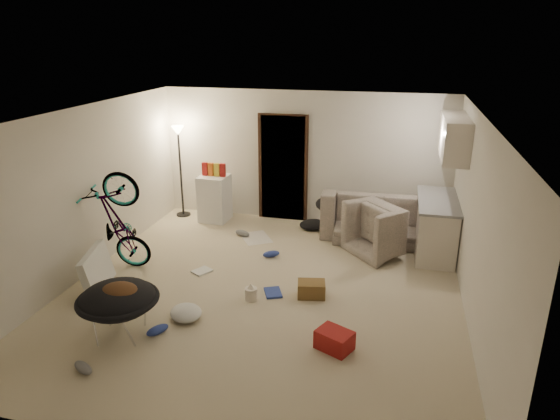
% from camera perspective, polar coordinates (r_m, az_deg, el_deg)
% --- Properties ---
extents(floor, '(5.50, 6.00, 0.02)m').
position_cam_1_polar(floor, '(7.24, -1.99, -9.26)').
color(floor, beige).
rests_on(floor, ground).
extents(ceiling, '(5.50, 6.00, 0.02)m').
position_cam_1_polar(ceiling, '(6.42, -2.26, 10.86)').
color(ceiling, white).
rests_on(ceiling, wall_back).
extents(wall_back, '(5.50, 0.02, 2.50)m').
position_cam_1_polar(wall_back, '(9.54, 2.79, 6.03)').
color(wall_back, silver).
rests_on(wall_back, floor).
extents(wall_front, '(5.50, 0.02, 2.50)m').
position_cam_1_polar(wall_front, '(4.19, -13.59, -13.24)').
color(wall_front, silver).
rests_on(wall_front, floor).
extents(wall_left, '(0.02, 6.00, 2.50)m').
position_cam_1_polar(wall_left, '(7.90, -21.78, 1.74)').
color(wall_left, silver).
rests_on(wall_left, floor).
extents(wall_right, '(0.02, 6.00, 2.50)m').
position_cam_1_polar(wall_right, '(6.58, 21.73, -1.71)').
color(wall_right, silver).
rests_on(wall_right, floor).
extents(doorway, '(0.85, 0.10, 2.04)m').
position_cam_1_polar(doorway, '(9.64, 0.38, 4.79)').
color(doorway, black).
rests_on(doorway, floor).
extents(door_trim, '(0.97, 0.04, 2.10)m').
position_cam_1_polar(door_trim, '(9.61, 0.34, 4.75)').
color(door_trim, '#331D11').
rests_on(door_trim, floor).
extents(floor_lamp, '(0.28, 0.28, 1.81)m').
position_cam_1_polar(floor_lamp, '(9.92, -11.44, 6.54)').
color(floor_lamp, black).
rests_on(floor_lamp, floor).
extents(kitchen_counter, '(0.60, 1.50, 0.88)m').
position_cam_1_polar(kitchen_counter, '(8.68, 17.33, -1.86)').
color(kitchen_counter, beige).
rests_on(kitchen_counter, floor).
extents(counter_top, '(0.64, 1.54, 0.04)m').
position_cam_1_polar(counter_top, '(8.53, 17.64, 1.02)').
color(counter_top, gray).
rests_on(counter_top, kitchen_counter).
extents(kitchen_uppers, '(0.38, 1.40, 0.65)m').
position_cam_1_polar(kitchen_uppers, '(8.29, 19.29, 7.84)').
color(kitchen_uppers, beige).
rests_on(kitchen_uppers, wall_right).
extents(sofa, '(2.18, 0.88, 0.63)m').
position_cam_1_polar(sofa, '(9.12, 11.70, -1.15)').
color(sofa, '#3E463F').
rests_on(sofa, floor).
extents(armchair, '(1.28, 1.29, 0.63)m').
position_cam_1_polar(armchair, '(8.56, 12.27, -2.60)').
color(armchair, '#3E463F').
rests_on(armchair, floor).
extents(bicycle, '(1.70, 0.87, 0.95)m').
position_cam_1_polar(bicycle, '(8.05, -17.73, -3.67)').
color(bicycle, black).
rests_on(bicycle, floor).
extents(book_asset, '(0.29, 0.26, 0.02)m').
position_cam_1_polar(book_asset, '(6.83, -18.03, -12.05)').
color(book_asset, maroon).
rests_on(book_asset, floor).
extents(mini_fridge, '(0.56, 0.56, 0.90)m').
position_cam_1_polar(mini_fridge, '(9.78, -7.48, 1.35)').
color(mini_fridge, white).
rests_on(mini_fridge, floor).
extents(snack_box_0, '(0.10, 0.07, 0.30)m').
position_cam_1_polar(snack_box_0, '(9.69, -8.57, 4.52)').
color(snack_box_0, maroon).
rests_on(snack_box_0, mini_fridge).
extents(snack_box_1, '(0.10, 0.07, 0.30)m').
position_cam_1_polar(snack_box_1, '(9.64, -7.90, 4.48)').
color(snack_box_1, '#C75818').
rests_on(snack_box_1, mini_fridge).
extents(snack_box_2, '(0.10, 0.07, 0.30)m').
position_cam_1_polar(snack_box_2, '(9.60, -7.23, 4.45)').
color(snack_box_2, gold).
rests_on(snack_box_2, mini_fridge).
extents(snack_box_3, '(0.10, 0.07, 0.30)m').
position_cam_1_polar(snack_box_3, '(9.56, -6.56, 4.41)').
color(snack_box_3, maroon).
rests_on(snack_box_3, mini_fridge).
extents(saucer_chair, '(0.97, 0.97, 0.69)m').
position_cam_1_polar(saucer_chair, '(6.35, -17.96, -10.39)').
color(saucer_chair, silver).
rests_on(saucer_chair, floor).
extents(hoodie, '(0.51, 0.44, 0.22)m').
position_cam_1_polar(hoodie, '(6.21, -17.89, -8.98)').
color(hoodie, '#4E2F1A').
rests_on(hoodie, saucer_chair).
extents(sofa_drape, '(0.60, 0.52, 0.28)m').
position_cam_1_polar(sofa_drape, '(9.11, 5.83, 0.65)').
color(sofa_drape, black).
rests_on(sofa_drape, sofa).
extents(tv_box, '(0.45, 0.93, 0.60)m').
position_cam_1_polar(tv_box, '(7.59, -20.19, -6.51)').
color(tv_box, silver).
rests_on(tv_box, floor).
extents(drink_case_a, '(0.42, 0.34, 0.22)m').
position_cam_1_polar(drink_case_a, '(7.06, 3.60, -9.02)').
color(drink_case_a, brown).
rests_on(drink_case_a, floor).
extents(drink_case_b, '(0.49, 0.44, 0.23)m').
position_cam_1_polar(drink_case_b, '(6.02, 6.24, -14.55)').
color(drink_case_b, maroon).
rests_on(drink_case_b, floor).
extents(juicer, '(0.17, 0.17, 0.25)m').
position_cam_1_polar(juicer, '(6.97, -3.33, -9.45)').
color(juicer, silver).
rests_on(juicer, floor).
extents(newspaper, '(0.72, 0.76, 0.01)m').
position_cam_1_polar(newspaper, '(8.99, -2.76, -3.19)').
color(newspaper, silver).
rests_on(newspaper, floor).
extents(book_blue, '(0.33, 0.37, 0.03)m').
position_cam_1_polar(book_blue, '(7.15, -0.81, -9.42)').
color(book_blue, '#293C96').
rests_on(book_blue, floor).
extents(book_white, '(0.32, 0.35, 0.03)m').
position_cam_1_polar(book_white, '(7.85, -8.91, -6.91)').
color(book_white, silver).
rests_on(book_white, floor).
extents(shoe_0, '(0.30, 0.26, 0.11)m').
position_cam_1_polar(shoe_0, '(8.23, -1.01, -5.04)').
color(shoe_0, '#293C96').
rests_on(shoe_0, floor).
extents(shoe_1, '(0.32, 0.21, 0.11)m').
position_cam_1_polar(shoe_1, '(9.08, -4.33, -2.65)').
color(shoe_1, slate).
rests_on(shoe_1, floor).
extents(shoe_2, '(0.26, 0.32, 0.11)m').
position_cam_1_polar(shoe_2, '(6.45, -13.83, -13.17)').
color(shoe_2, '#293C96').
rests_on(shoe_2, floor).
extents(shoe_3, '(0.31, 0.23, 0.11)m').
position_cam_1_polar(shoe_3, '(6.07, -21.58, -16.41)').
color(shoe_3, slate).
rests_on(shoe_3, floor).
extents(clothes_lump_b, '(0.67, 0.66, 0.15)m').
position_cam_1_polar(clothes_lump_b, '(9.41, 3.75, -1.66)').
color(clothes_lump_b, black).
rests_on(clothes_lump_b, floor).
extents(clothes_lump_c, '(0.61, 0.62, 0.14)m').
position_cam_1_polar(clothes_lump_c, '(6.69, -10.70, -11.46)').
color(clothes_lump_c, silver).
rests_on(clothes_lump_c, floor).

